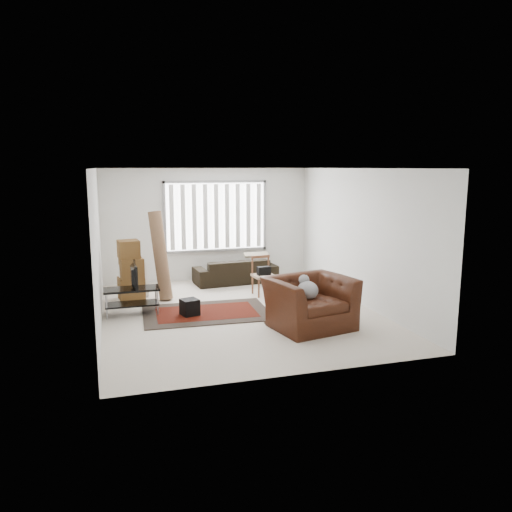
% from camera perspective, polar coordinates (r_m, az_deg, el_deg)
% --- Properties ---
extents(room, '(6.00, 6.02, 2.71)m').
position_cam_1_polar(room, '(9.68, -2.55, 4.41)').
color(room, beige).
rests_on(room, ground).
extents(persian_rug, '(2.41, 1.66, 0.02)m').
position_cam_1_polar(persian_rug, '(9.53, -5.69, -6.45)').
color(persian_rug, black).
rests_on(persian_rug, ground).
extents(tv_stand, '(1.01, 0.46, 0.51)m').
position_cam_1_polar(tv_stand, '(9.59, -14.01, -4.40)').
color(tv_stand, black).
rests_on(tv_stand, ground).
extents(tv, '(0.11, 0.82, 0.47)m').
position_cam_1_polar(tv, '(9.51, -14.11, -2.21)').
color(tv, black).
rests_on(tv, tv_stand).
extents(subwoofer, '(0.37, 0.37, 0.30)m').
position_cam_1_polar(subwoofer, '(9.36, -7.59, -5.80)').
color(subwoofer, black).
rests_on(subwoofer, persian_rug).
extents(moving_boxes, '(0.56, 0.53, 1.24)m').
position_cam_1_polar(moving_boxes, '(10.67, -14.13, -1.78)').
color(moving_boxes, brown).
rests_on(moving_boxes, ground).
extents(white_flatpack, '(0.61, 0.35, 0.74)m').
position_cam_1_polar(white_flatpack, '(10.81, -13.81, -2.75)').
color(white_flatpack, silver).
rests_on(white_flatpack, ground).
extents(rolled_rug, '(0.53, 0.64, 1.85)m').
position_cam_1_polar(rolled_rug, '(10.47, -10.87, 0.05)').
color(rolled_rug, brown).
rests_on(rolled_rug, ground).
extents(sofa, '(2.01, 1.00, 0.75)m').
position_cam_1_polar(sofa, '(11.87, -2.36, -1.28)').
color(sofa, black).
rests_on(sofa, ground).
extents(side_chair, '(0.48, 0.48, 0.84)m').
position_cam_1_polar(side_chair, '(10.72, 0.86, -2.04)').
color(side_chair, '#90755E').
rests_on(side_chair, ground).
extents(armchair, '(1.55, 1.42, 0.99)m').
position_cam_1_polar(armchair, '(8.59, 6.17, -4.91)').
color(armchair, '#3A180B').
rests_on(armchair, ground).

